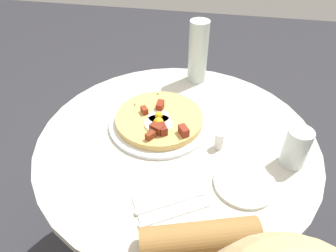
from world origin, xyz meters
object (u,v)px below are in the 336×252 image
water_bottle (198,52)px  water_glass (296,148)px  bread_plate (245,183)px  fork (170,203)px  pizza_plate (159,123)px  salt_shaker (219,140)px  knife (175,215)px  dining_table (176,173)px  breakfast_pizza (159,119)px

water_bottle → water_glass: bearing=128.6°
bread_plate → water_glass: water_glass is taller
fork → pizza_plate: bearing=-103.8°
salt_shaker → knife: bearing=71.2°
dining_table → water_glass: bearing=172.6°
dining_table → pizza_plate: 0.19m
bread_plate → fork: 0.21m
dining_table → water_bottle: 0.45m
dining_table → breakfast_pizza: size_ratio=3.07×
dining_table → pizza_plate: pizza_plate is taller
water_bottle → knife: bearing=91.9°
pizza_plate → bread_plate: 0.34m
dining_table → water_glass: water_glass is taller
breakfast_pizza → salt_shaker: size_ratio=5.22×
pizza_plate → bread_plate: bearing=143.2°
fork → salt_shaker: size_ratio=3.36×
fork → water_bottle: 0.61m
dining_table → knife: (-0.04, 0.28, 0.17)m
breakfast_pizza → bread_plate: bearing=143.7°
fork → salt_shaker: salt_shaker is taller
bread_plate → knife: 0.21m
water_glass → salt_shaker: 0.21m
knife → salt_shaker: salt_shaker is taller
bread_plate → fork: (0.18, 0.10, 0.00)m
bread_plate → breakfast_pizza: bearing=-36.3°
breakfast_pizza → bread_plate: (-0.27, 0.20, -0.02)m
bread_plate → water_bottle: bearing=-69.7°
water_bottle → breakfast_pizza: bearing=74.1°
breakfast_pizza → salt_shaker: breakfast_pizza is taller
bread_plate → knife: size_ratio=0.91×
breakfast_pizza → fork: (-0.09, 0.29, -0.02)m
bread_plate → water_glass: size_ratio=1.39×
pizza_plate → water_bottle: size_ratio=1.39×
bread_plate → water_glass: 0.18m
knife → water_bottle: water_bottle is taller
dining_table → breakfast_pizza: breakfast_pizza is taller
breakfast_pizza → knife: bearing=108.1°
pizza_plate → water_bottle: bearing=-106.3°
knife → fork: bearing=-90.0°
breakfast_pizza → salt_shaker: 0.21m
breakfast_pizza → fork: size_ratio=1.55×
dining_table → pizza_plate: bearing=-39.2°
fork → dining_table: bearing=-115.2°
breakfast_pizza → water_glass: size_ratio=2.38×
fork → water_glass: 0.37m
dining_table → bread_plate: (-0.20, 0.15, 0.17)m
dining_table → salt_shaker: size_ratio=16.04×
pizza_plate → salt_shaker: 0.21m
water_bottle → pizza_plate: bearing=73.7°
pizza_plate → knife: bearing=108.0°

